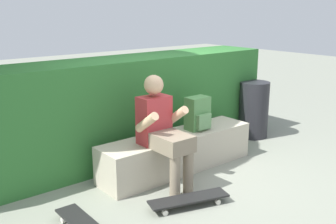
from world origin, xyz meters
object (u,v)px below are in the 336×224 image
backpack_on_bench (198,114)px  trash_bin (254,109)px  bench_main (178,152)px  skateboard_near_person (189,199)px  person_skater (162,128)px

backpack_on_bench → trash_bin: size_ratio=0.48×
bench_main → backpack_on_bench: bearing=-1.7°
bench_main → skateboard_near_person: size_ratio=2.43×
person_skater → trash_bin: 2.16m
trash_bin → backpack_on_bench: bearing=-169.3°
bench_main → backpack_on_bench: 0.52m
bench_main → backpack_on_bench: backpack_on_bench is taller
skateboard_near_person → backpack_on_bench: bearing=42.6°
backpack_on_bench → trash_bin: 1.43m
trash_bin → bench_main: bearing=-171.5°
backpack_on_bench → trash_bin: backpack_on_bench is taller
bench_main → backpack_on_bench: (0.31, -0.01, 0.41)m
person_skater → trash_bin: size_ratio=1.44×
bench_main → trash_bin: bearing=8.5°
skateboard_near_person → trash_bin: trash_bin is taller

